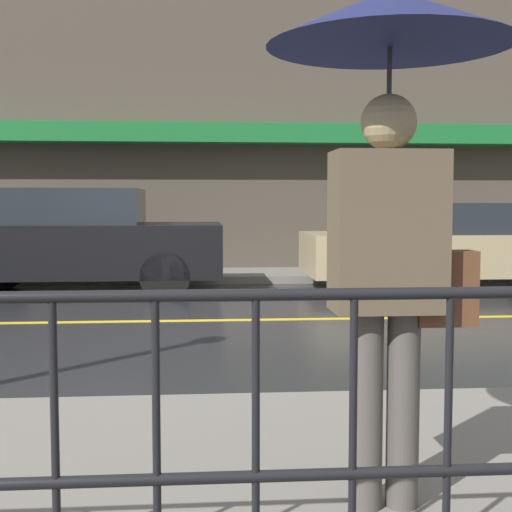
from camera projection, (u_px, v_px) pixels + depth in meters
name	position (u px, v px, depth m)	size (l,w,h in m)	color
ground_plane	(201.00, 321.00, 8.16)	(80.00, 80.00, 0.00)	#262628
sidewalk_near	(205.00, 489.00, 3.22)	(28.00, 2.75, 0.12)	slate
sidewalk_far	(200.00, 276.00, 12.54)	(28.00, 1.65, 0.12)	slate
lane_marking	(201.00, 320.00, 8.16)	(25.20, 0.12, 0.01)	gold
building_storefront	(199.00, 95.00, 13.24)	(28.00, 0.85, 6.78)	#4C4238
railing_foreground	(206.00, 420.00, 2.05)	(12.00, 0.04, 0.99)	black
pedestrian	(390.00, 112.00, 2.78)	(0.96, 0.96, 2.05)	#4C4742
car_black	(76.00, 241.00, 10.40)	(4.15, 1.84, 1.55)	black
car_tan	(457.00, 245.00, 10.86)	(4.71, 1.71, 1.34)	tan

